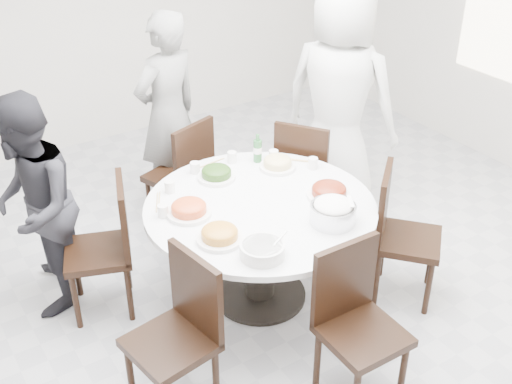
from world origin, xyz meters
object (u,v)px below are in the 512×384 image
chair_ne (307,172)px  soup_bowl (262,250)px  chair_s (363,332)px  chair_n (178,174)px  diner_right (340,100)px  chair_se (409,237)px  dining_table (260,252)px  diner_left (32,207)px  diner_middle (168,115)px  beverage_bottle (258,148)px  chair_sw (170,341)px  rice_bowl (333,214)px  chair_nw (97,250)px

chair_ne → soup_bowl: (-1.12, -1.06, 0.31)m
chair_s → chair_n: bearing=91.9°
chair_ne → diner_right: diner_right is taller
chair_n → chair_se: bearing=99.5°
dining_table → soup_bowl: size_ratio=5.79×
diner_left → chair_ne: bearing=105.2°
chair_n → diner_middle: size_ratio=0.56×
soup_bowl → beverage_bottle: size_ratio=1.22×
chair_n → chair_s: (0.05, -2.15, 0.00)m
dining_table → chair_s: (-0.00, -1.04, 0.10)m
diner_middle → chair_s: bearing=73.9°
diner_middle → chair_sw: bearing=48.6°
chair_se → diner_left: (-2.10, 1.27, 0.28)m
chair_se → soup_bowl: size_ratio=3.67×
chair_ne → soup_bowl: chair_ne is taller
rice_bowl → diner_middle: bearing=96.7°
soup_bowl → chair_s: bearing=-63.2°
chair_ne → chair_se: (0.02, -1.10, 0.00)m
chair_n → chair_nw: same height
dining_table → chair_n: chair_n is taller
chair_se → dining_table: bearing=107.8°
soup_bowl → chair_nw: bearing=124.7°
chair_n → diner_left: (-1.19, -0.36, 0.28)m
chair_n → diner_left: bearing=-2.8°
diner_middle → diner_left: (-1.29, -0.67, -0.09)m
diner_middle → rice_bowl: bearing=81.8°
chair_ne → beverage_bottle: (-0.52, -0.08, 0.38)m
chair_s → chair_ne: bearing=63.5°
chair_s → diner_middle: diner_middle is taller
chair_s → diner_middle: (0.05, 2.46, 0.37)m
chair_nw → chair_ne: bearing=113.6°
diner_right → soup_bowl: 1.89m
chair_nw → chair_sw: bearing=21.4°
chair_ne → diner_left: diner_left is taller
dining_table → chair_se: bearing=-31.0°
diner_left → diner_middle: bearing=137.2°
dining_table → chair_se: (0.85, -0.51, 0.10)m
chair_s → beverage_bottle: size_ratio=4.47×
dining_table → chair_s: chair_s is taller
chair_s → beverage_bottle: bearing=79.2°
chair_se → chair_sw: bearing=139.5°
chair_ne → diner_middle: diner_middle is taller
rice_bowl → chair_ne: bearing=60.3°
diner_right → diner_middle: 1.37m
dining_table → diner_left: diner_left is taller
chair_se → rice_bowl: bearing=129.0°
diner_right → soup_bowl: size_ratio=7.49×
diner_left → rice_bowl: (1.50, -1.16, 0.06)m
chair_ne → diner_middle: 1.20m
soup_bowl → chair_se: bearing=-2.2°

